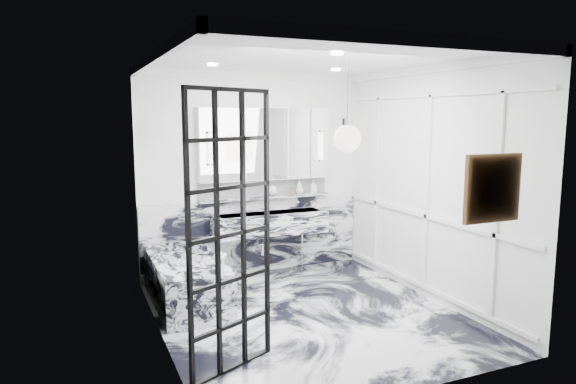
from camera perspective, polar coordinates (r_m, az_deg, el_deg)
name	(u,v)px	position (r m, az deg, el deg)	size (l,w,h in m)	color
floor	(308,314)	(5.91, 2.22, -13.43)	(3.60, 3.60, 0.00)	silver
ceiling	(309,58)	(5.52, 2.39, 14.64)	(3.60, 3.60, 0.00)	white
wall_back	(253,174)	(7.20, -3.86, 2.01)	(3.60, 3.60, 0.00)	white
wall_front	(410,222)	(4.02, 13.40, -3.29)	(3.60, 3.60, 0.00)	white
wall_left	(158,200)	(5.08, -14.23, -0.92)	(3.60, 3.60, 0.00)	white
wall_right	(429,183)	(6.40, 15.36, 0.92)	(3.60, 3.60, 0.00)	white
marble_clad_back	(255,235)	(7.33, -3.73, -4.82)	(3.18, 0.05, 1.05)	silver
marble_clad_left	(160,206)	(5.09, -14.04, -1.57)	(0.02, 3.56, 2.68)	silver
panel_molding	(427,192)	(6.40, 15.19, 0.02)	(0.03, 3.40, 2.30)	white
soap_bottle_a	(299,187)	(7.39, 1.24, 0.61)	(0.08, 0.08, 0.22)	#8C5919
soap_bottle_b	(313,187)	(7.48, 2.80, 0.60)	(0.09, 0.09, 0.19)	#4C4C51
soap_bottle_c	(300,189)	(7.40, 1.29, 0.34)	(0.11, 0.11, 0.14)	silver
face_pot	(272,190)	(7.23, -1.74, 0.18)	(0.14, 0.14, 0.14)	white
amber_bottle	(291,191)	(7.35, 0.36, 0.11)	(0.04, 0.04, 0.10)	#8C5919
flower_vase	(220,269)	(5.50, -7.61, -8.48)	(0.09, 0.09, 0.12)	silver
crittall_door	(231,235)	(4.38, -6.39, -4.72)	(0.88, 0.04, 2.42)	black
artwork	(493,188)	(4.57, 21.79, 0.39)	(0.47, 0.05, 0.47)	#C36614
pendant_light	(347,139)	(4.34, 6.60, 5.91)	(0.23, 0.23, 0.23)	white
trough_sink	(270,223)	(7.13, -2.02, -3.49)	(1.60, 0.45, 0.30)	silver
ledge	(266,197)	(7.22, -2.50, -0.60)	(1.90, 0.14, 0.04)	silver
subway_tile	(264,187)	(7.26, -2.68, 0.52)	(1.90, 0.03, 0.23)	white
mirror_cabinet	(265,144)	(7.15, -2.55, 5.35)	(1.90, 0.16, 1.00)	white
sconce_left	(209,149)	(6.81, -8.76, 4.78)	(0.07, 0.07, 0.40)	white
sconce_right	(321,146)	(7.39, 3.69, 5.13)	(0.07, 0.07, 0.40)	white
bathtub	(186,281)	(6.27, -11.27, -9.63)	(0.75, 1.65, 0.55)	silver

